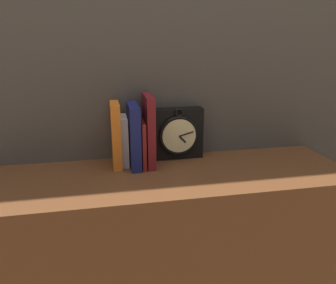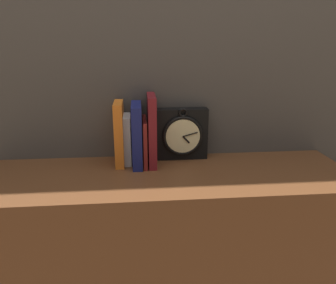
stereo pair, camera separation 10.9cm
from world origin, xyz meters
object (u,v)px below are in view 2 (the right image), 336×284
(book_slot1_white, at_px, (128,139))
(book_slot4_maroon, at_px, (152,130))
(clock, at_px, (182,134))
(book_slot3_maroon, at_px, (145,142))
(book_slot2_navy, at_px, (137,135))
(book_slot0_orange, at_px, (119,133))

(book_slot1_white, distance_m, book_slot4_maroon, 0.10)
(clock, relative_size, book_slot3_maroon, 1.19)
(book_slot3_maroon, bearing_deg, book_slot1_white, 160.74)
(book_slot2_navy, height_order, book_slot4_maroon, book_slot4_maroon)
(clock, bearing_deg, book_slot3_maroon, -162.27)
(book_slot2_navy, relative_size, book_slot3_maroon, 1.32)
(clock, relative_size, book_slot1_white, 1.13)
(book_slot3_maroon, xyz_separation_m, book_slot4_maroon, (0.03, 0.00, 0.04))
(book_slot1_white, distance_m, book_slot2_navy, 0.05)
(book_slot3_maroon, bearing_deg, book_slot2_navy, -175.17)
(book_slot3_maroon, bearing_deg, book_slot0_orange, 172.81)
(book_slot2_navy, bearing_deg, book_slot3_maroon, 4.83)
(book_slot0_orange, height_order, book_slot4_maroon, book_slot4_maroon)
(book_slot2_navy, distance_m, book_slot3_maroon, 0.04)
(clock, distance_m, book_slot0_orange, 0.24)
(book_slot1_white, height_order, book_slot3_maroon, book_slot1_white)
(book_slot0_orange, bearing_deg, book_slot1_white, 20.33)
(book_slot0_orange, xyz_separation_m, book_slot4_maroon, (0.12, -0.01, 0.01))
(book_slot1_white, bearing_deg, book_slot2_navy, -35.18)
(book_slot0_orange, relative_size, book_slot4_maroon, 0.90)
(book_slot2_navy, distance_m, book_slot4_maroon, 0.06)
(book_slot2_navy, xyz_separation_m, book_slot3_maroon, (0.03, 0.00, -0.03))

